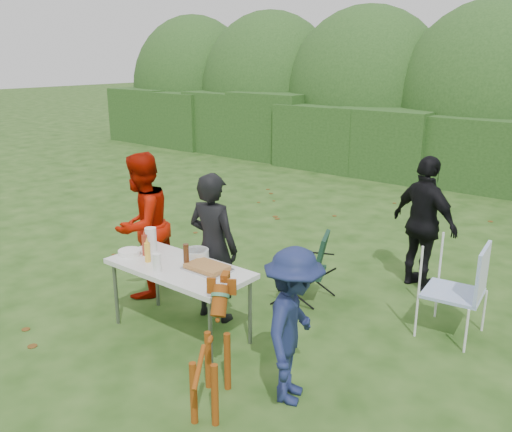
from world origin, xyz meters
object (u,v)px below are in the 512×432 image
Objects in this scene: folding_table at (179,271)px; mustard_bottle at (148,252)px; person_red_jacket at (142,225)px; paper_towel_roll at (151,240)px; child at (293,326)px; ketchup_bottle at (145,245)px; person_cook at (213,247)px; dog at (211,356)px; camping_chair at (304,267)px; lawn_chair at (453,289)px; beer_bottle at (186,256)px; person_black_puffy at (424,223)px.

folding_table is 0.38m from mustard_bottle.
person_red_jacket is 0.60m from paper_towel_roll.
child is 2.02m from ketchup_bottle.
person_red_jacket is (-1.07, -0.06, 0.05)m from person_cook.
dog is 1.14× the size of camping_chair.
lawn_chair is at bearing 38.58° from folding_table.
person_cook is 1.64m from child.
camping_chair is at bearing 71.53° from beer_bottle.
paper_towel_roll is at bearing 23.98° from lawn_chair.
paper_towel_roll is (-1.96, -2.54, 0.06)m from person_black_puffy.
camping_chair is (-0.88, -1.23, -0.40)m from person_black_puffy.
child is at bearing -8.26° from beer_bottle.
beer_bottle reaches higher than mustard_bottle.
person_red_jacket is 1.04× the size of person_black_puffy.
person_red_jacket is at bearing 142.49° from ketchup_bottle.
person_black_puffy reaches higher than ketchup_bottle.
folding_table is at bearing 81.91° from person_cook.
beer_bottle is (-1.43, 0.21, 0.20)m from child.
beer_bottle is 0.62m from paper_towel_roll.
dog reaches higher than folding_table.
lawn_chair is at bearing 148.88° from person_black_puffy.
camping_chair is 1.81m from mustard_bottle.
child is at bearing 113.28° from person_black_puffy.
child is 1.39× the size of dog.
person_black_puffy is at bearing -59.76° from lawn_chair.
child is (1.49, -0.66, -0.14)m from person_cook.
child reaches higher than lawn_chair.
person_red_jacket is 1.71× the size of lawn_chair.
mustard_bottle is (-2.47, -1.83, 0.34)m from lawn_chair.
child reaches higher than dog.
person_cook is 0.67m from paper_towel_roll.
paper_towel_roll is (-0.55, -0.37, 0.07)m from person_cook.
ketchup_bottle is 0.12m from paper_towel_roll.
mustard_bottle is (-0.34, -0.60, 0.04)m from person_cook.
person_cook is 1.92× the size of camping_chair.
person_red_jacket is (-1.05, 0.42, 0.16)m from folding_table.
dog is at bearing -35.52° from beer_bottle.
person_cook is 0.46m from beer_bottle.
child is at bearing 63.15° from person_red_jacket.
dog is (-0.45, -0.49, -0.21)m from child.
person_red_jacket reaches higher than mustard_bottle.
lawn_chair is at bearing -54.61° from dog.
child is 1.46m from beer_bottle.
person_black_puffy is 8.13× the size of mustard_bottle.
ketchup_bottle reaches higher than camping_chair.
beer_bottle reaches higher than ketchup_bottle.
paper_towel_roll is (-1.59, 0.78, 0.42)m from dog.
lawn_chair is at bearing 33.16° from ketchup_bottle.
mustard_bottle is (-0.87, -1.53, 0.42)m from camping_chair.
dog is at bearing 80.06° from camping_chair.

